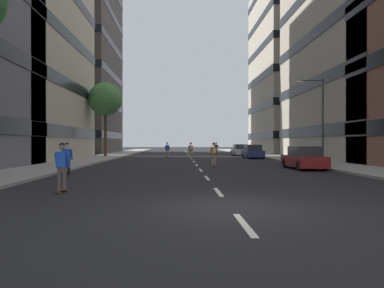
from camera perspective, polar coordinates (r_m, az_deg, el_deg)
The scene contains 17 objects.
ground_plane at distance 41.04m, azimuth -0.22°, elevation -2.21°, with size 188.35×188.35×0.00m, color black.
sidewalk_left at distance 45.76m, azimuth -13.12°, elevation -1.88°, with size 3.96×86.33×0.14m, color #9E9991.
sidewalk_right at distance 46.38m, azimuth 12.16°, elevation -1.85°, with size 3.96×86.33×0.14m, color #9E9991.
lane_markings at distance 42.64m, azimuth -0.29°, elevation -2.11°, with size 0.16×72.20×0.01m.
building_left_far at distance 63.54m, azimuth -19.78°, elevation 14.28°, with size 16.02×18.73×34.17m.
building_right_far at distance 63.83m, azimuth 17.84°, elevation 11.65°, with size 16.02×18.18×28.59m.
parked_car_near at distance 24.69m, azimuth 17.52°, elevation -2.24°, with size 1.82×4.40×1.52m.
parked_car_mid at distance 48.31m, azimuth 7.72°, elevation -1.01°, with size 1.82×4.40×1.52m.
parked_car_far at distance 40.29m, azimuth 9.72°, elevation -1.27°, with size 1.82×4.40×1.52m.
street_tree_near at distance 43.62m, azimuth -13.74°, elevation 6.97°, with size 3.96×3.96×8.76m.
streetlamp_right at distance 29.02m, azimuth 19.60°, elevation 4.92°, with size 2.13×0.30×6.50m.
skater_0 at distance 19.39m, azimuth -19.45°, elevation -2.08°, with size 0.54×0.91×1.78m.
skater_1 at distance 49.29m, azimuth 3.92°, elevation -0.62°, with size 0.57×0.92×1.78m.
skater_2 at distance 13.47m, azimuth -20.17°, elevation -3.11°, with size 0.55×0.91×1.78m.
skater_3 at distance 41.84m, azimuth -4.00°, elevation -0.82°, with size 0.56×0.92×1.78m.
skater_4 at distance 38.45m, azimuth -0.20°, elevation -0.87°, with size 0.55×0.91×1.78m.
skater_5 at distance 26.24m, azimuth 3.55°, elevation -1.39°, with size 0.54×0.91×1.78m.
Camera 1 is at (-1.42, -9.58, 1.77)m, focal length 33.19 mm.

